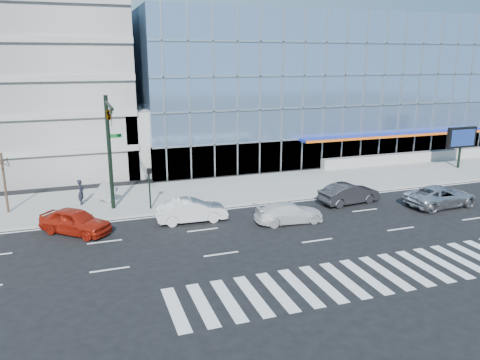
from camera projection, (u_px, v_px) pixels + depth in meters
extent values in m
plane|color=black|center=(289.00, 219.00, 31.57)|extent=(160.00, 160.00, 0.00)
cube|color=gray|center=(248.00, 188.00, 38.85)|extent=(120.00, 8.00, 0.15)
cube|color=#6E8FB8|center=(304.00, 84.00, 57.90)|extent=(42.00, 26.00, 15.00)
cube|color=gray|center=(154.00, 139.00, 45.33)|extent=(6.00, 8.00, 6.00)
cube|color=gray|center=(448.00, 154.00, 49.67)|extent=(30.00, 0.80, 1.00)
cylinder|color=black|center=(110.00, 153.00, 32.48)|extent=(0.28, 0.28, 8.00)
cylinder|color=black|center=(109.00, 105.00, 29.02)|extent=(0.18, 5.60, 0.18)
imported|color=black|center=(111.00, 117.00, 27.89)|extent=(0.18, 0.22, 1.10)
imported|color=black|center=(109.00, 113.00, 29.90)|extent=(0.48, 2.24, 0.90)
cube|color=#0C591E|center=(115.00, 136.00, 32.32)|extent=(0.90, 0.05, 0.25)
cylinder|color=black|center=(150.00, 188.00, 33.00)|extent=(0.12, 0.12, 3.00)
cube|color=black|center=(149.00, 171.00, 32.53)|extent=(0.30, 0.25, 0.35)
cylinder|color=black|center=(459.00, 158.00, 45.62)|extent=(0.24, 0.24, 2.00)
cube|color=black|center=(461.00, 137.00, 45.11)|extent=(3.20, 0.40, 2.00)
cube|color=#0C193F|center=(463.00, 138.00, 44.91)|extent=(2.80, 0.02, 1.60)
cylinder|color=#332319|center=(5.00, 183.00, 32.09)|extent=(0.16, 0.16, 4.20)
ellipsoid|color=#332319|center=(2.00, 159.00, 31.67)|extent=(1.10, 1.10, 0.90)
imported|color=silver|center=(441.00, 196.00, 34.23)|extent=(5.66, 2.88, 1.53)
imported|color=silver|center=(289.00, 213.00, 30.87)|extent=(4.71, 2.12, 1.34)
imported|color=silver|center=(191.00, 210.00, 31.01)|extent=(4.73, 1.82, 1.54)
imported|color=black|center=(349.00, 194.00, 34.86)|extent=(4.85, 2.19, 1.54)
imported|color=#9E1A0C|center=(75.00, 221.00, 28.89)|extent=(4.71, 4.46, 1.58)
imported|color=black|center=(81.00, 192.00, 34.16)|extent=(0.57, 0.75, 1.86)
cube|color=#A0A0A0|center=(106.00, 192.00, 34.30)|extent=(1.81, 0.16, 1.81)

